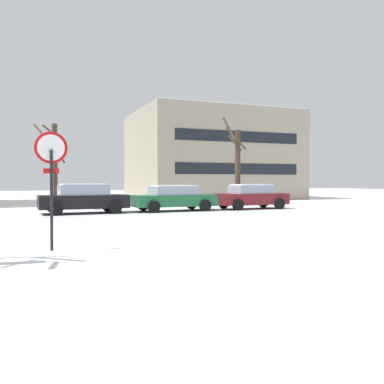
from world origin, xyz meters
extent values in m
plane|color=white|center=(0.00, 0.00, 0.00)|extent=(120.00, 120.00, 0.00)
cube|color=silver|center=(0.00, 3.45, 0.00)|extent=(80.00, 8.89, 0.00)
cylinder|color=black|center=(-2.94, -2.48, 1.20)|extent=(0.07, 0.19, 2.41)
cylinder|color=red|center=(-2.94, -2.48, 2.46)|extent=(0.76, 0.06, 0.76)
cylinder|color=white|center=(-2.95, -2.49, 2.46)|extent=(0.62, 0.06, 0.62)
cube|color=red|center=(-2.94, -2.48, 1.91)|extent=(0.36, 0.04, 0.12)
cylinder|color=white|center=(-2.94, -2.47, 2.51)|extent=(0.42, 0.05, 0.42)
cube|color=black|center=(-0.73, 8.98, 0.61)|extent=(4.43, 1.97, 0.67)
cube|color=#8C99A8|center=(-0.73, 8.98, 1.20)|extent=(2.46, 1.77, 0.52)
cube|color=white|center=(-0.73, 8.98, 1.49)|extent=(2.23, 1.64, 0.06)
cylinder|color=black|center=(0.67, 9.97, 0.32)|extent=(0.65, 0.24, 0.64)
cylinder|color=black|center=(0.72, 8.07, 0.32)|extent=(0.65, 0.24, 0.64)
cylinder|color=black|center=(-2.18, 9.89, 0.32)|extent=(0.65, 0.24, 0.64)
cylinder|color=black|center=(-2.13, 8.00, 0.32)|extent=(0.65, 0.24, 0.64)
cube|color=#1E6038|center=(4.11, 8.87, 0.58)|extent=(4.55, 1.99, 0.62)
cube|color=#8C99A8|center=(4.11, 8.87, 1.12)|extent=(2.52, 1.78, 0.47)
cube|color=white|center=(4.11, 8.87, 1.39)|extent=(2.29, 1.65, 0.06)
cylinder|color=black|center=(5.55, 9.87, 0.32)|extent=(0.65, 0.24, 0.64)
cylinder|color=black|center=(5.60, 7.96, 0.32)|extent=(0.65, 0.24, 0.64)
cylinder|color=black|center=(2.62, 9.79, 0.32)|extent=(0.65, 0.24, 0.64)
cylinder|color=black|center=(2.67, 7.88, 0.32)|extent=(0.65, 0.24, 0.64)
cube|color=maroon|center=(8.95, 8.82, 0.59)|extent=(4.31, 1.81, 0.64)
cube|color=#8C99A8|center=(8.95, 8.82, 1.16)|extent=(2.39, 1.63, 0.48)
cube|color=white|center=(8.95, 8.82, 1.43)|extent=(2.17, 1.50, 0.06)
cylinder|color=black|center=(10.31, 9.73, 0.32)|extent=(0.65, 0.24, 0.64)
cylinder|color=black|center=(10.36, 7.99, 0.32)|extent=(0.65, 0.24, 0.64)
cylinder|color=black|center=(7.54, 9.65, 0.32)|extent=(0.65, 0.24, 0.64)
cylinder|color=black|center=(7.58, 7.92, 0.32)|extent=(0.65, 0.24, 0.64)
cylinder|color=#423326|center=(-1.89, 12.31, 2.46)|extent=(0.30, 0.30, 4.91)
cylinder|color=#423326|center=(-1.62, 12.05, 3.12)|extent=(0.66, 0.69, 0.91)
cylinder|color=#423326|center=(-2.65, 11.99, 4.39)|extent=(0.77, 1.62, 1.07)
cylinder|color=#423326|center=(-2.17, 11.97, 4.47)|extent=(0.81, 0.70, 0.76)
cylinder|color=#423326|center=(9.65, 11.87, 2.51)|extent=(0.37, 0.37, 5.02)
cylinder|color=#423326|center=(9.29, 11.61, 4.14)|extent=(0.71, 0.89, 1.13)
cylinder|color=#423326|center=(8.96, 11.79, 5.06)|extent=(0.34, 1.51, 1.71)
cylinder|color=#423326|center=(9.26, 11.36, 4.41)|extent=(1.20, 0.96, 1.55)
cube|color=#9E937F|center=(12.78, 23.16, 3.94)|extent=(13.89, 11.29, 7.87)
cube|color=white|center=(12.78, 23.16, 7.92)|extent=(13.61, 11.07, 0.10)
cube|color=black|center=(12.78, 17.50, 2.62)|extent=(11.11, 0.04, 0.90)
cube|color=black|center=(12.78, 17.50, 5.25)|extent=(11.11, 0.04, 0.90)
camera|label=1|loc=(-3.56, -13.04, 1.68)|focal=39.54mm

